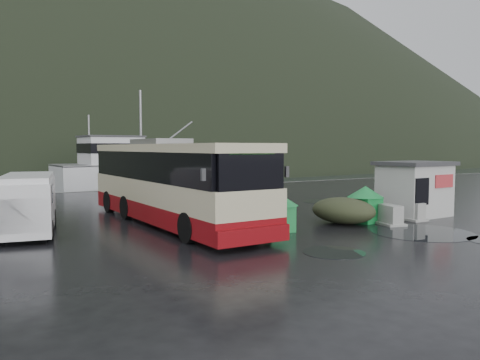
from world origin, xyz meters
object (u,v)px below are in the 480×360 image
jersey_barrier_b (408,220)px  fishing_trawler (170,182)px  jersey_barrier_a (387,224)px  white_van (29,233)px  waste_bin_right (365,222)px  ticket_kiosk (414,216)px  waste_bin_left (280,231)px  dome_tent (343,223)px  coach_bus (171,223)px

jersey_barrier_b → fishing_trawler: size_ratio=0.07×
jersey_barrier_a → white_van: bearing=157.6°
jersey_barrier_b → waste_bin_right: bearing=168.0°
jersey_barrier_a → ticket_kiosk: bearing=18.7°
waste_bin_right → waste_bin_left: bearing=178.2°
waste_bin_right → jersey_barrier_a: waste_bin_right is taller
dome_tent → ticket_kiosk: (4.52, -0.08, 0.00)m
ticket_kiosk → jersey_barrier_b: (-1.14, -0.62, 0.00)m
white_van → waste_bin_left: (8.67, -4.61, 0.00)m
white_van → jersey_barrier_a: bearing=-11.9°
fishing_trawler → dome_tent: bearing=-99.5°
fishing_trawler → jersey_barrier_a: bearing=-96.2°
waste_bin_right → fishing_trawler: 27.47m
jersey_barrier_a → fishing_trawler: fishing_trawler is taller
coach_bus → fishing_trawler: size_ratio=0.53×
jersey_barrier_b → dome_tent: bearing=168.3°
white_van → dome_tent: (12.13, -4.54, 0.00)m
ticket_kiosk → jersey_barrier_b: bearing=-154.1°
white_van → coach_bus: bearing=4.7°
jersey_barrier_b → fishing_trawler: (-0.50, 27.89, 0.00)m
white_van → jersey_barrier_a: (13.65, -5.64, 0.00)m
coach_bus → white_van: 5.69m
white_van → dome_tent: bearing=-10.0°
white_van → ticket_kiosk: bearing=-5.0°
waste_bin_right → ticket_kiosk: bearing=2.3°
coach_bus → waste_bin_right: bearing=-30.6°
waste_bin_right → dome_tent: 1.12m
coach_bus → jersey_barrier_b: (9.84, -4.66, 0.00)m
fishing_trawler → coach_bus: bearing=-115.4°
dome_tent → jersey_barrier_a: (1.52, -1.10, 0.00)m
ticket_kiosk → fishing_trawler: size_ratio=0.14×
white_van → waste_bin_left: bearing=-17.5°
jersey_barrier_b → fishing_trawler: fishing_trawler is taller
waste_bin_right → jersey_barrier_a: bearing=-64.3°
jersey_barrier_a → jersey_barrier_b: bearing=12.1°
waste_bin_left → fishing_trawler: fishing_trawler is taller
jersey_barrier_b → fishing_trawler: bearing=91.0°
waste_bin_left → jersey_barrier_a: waste_bin_left is taller
ticket_kiosk → fishing_trawler: 27.32m
dome_tent → jersey_barrier_a: dome_tent is taller
ticket_kiosk → waste_bin_left: bearing=177.3°
coach_bus → white_van: bearing=172.5°
jersey_barrier_a → waste_bin_left: bearing=168.4°
dome_tent → jersey_barrier_b: (3.37, -0.70, 0.00)m
coach_bus → white_van: (-5.66, 0.58, 0.00)m
waste_bin_right → jersey_barrier_b: waste_bin_right is taller
waste_bin_left → ticket_kiosk: bearing=-0.0°
dome_tent → fishing_trawler: size_ratio=0.12×
jersey_barrier_b → fishing_trawler: 27.90m
coach_bus → dome_tent: coach_bus is taller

